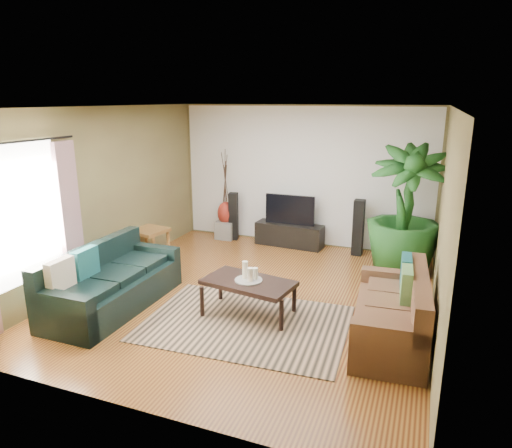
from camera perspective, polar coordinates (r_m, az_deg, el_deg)
The scene contains 27 objects.
floor at distance 6.80m, azimuth -0.61°, elevation -8.99°, with size 5.50×5.50×0.00m, color #976227.
ceiling at distance 6.19m, azimuth -0.69°, elevation 14.41°, with size 5.50×5.50×0.00m, color white.
wall_back at distance 8.93m, azimuth 5.92°, elevation 5.93°, with size 5.00×5.00×0.00m, color olive.
wall_front at distance 4.05m, azimuth -15.25°, elevation -6.28°, with size 5.00×5.00×0.00m, color olive.
wall_left at distance 7.63m, azimuth -18.42°, elevation 3.59°, with size 5.50×5.50×0.00m, color olive.
wall_right at distance 5.94m, azimuth 22.39°, elevation 0.01°, with size 5.50×5.50×0.00m, color olive.
backwall_panel at distance 8.92m, azimuth 5.90°, elevation 5.92°, with size 4.90×4.90×0.00m, color white.
window_pane at distance 6.48m, azimuth -27.20°, elevation 1.13°, with size 1.80×1.80×0.00m, color white.
curtain_far at distance 7.00m, azimuth -22.19°, elevation 0.55°, with size 0.08×0.35×2.20m, color gray.
curtain_rod at distance 6.31m, azimuth -27.90°, elevation 9.03°, with size 0.03×0.03×1.90m, color black.
sofa_left at distance 6.62m, azimuth -17.44°, elevation -6.44°, with size 2.12×0.91×0.85m, color black.
sofa_right at distance 5.70m, azimuth 16.46°, elevation -10.00°, with size 1.76×0.79×0.85m, color brown.
area_rug at distance 6.03m, azimuth -1.27°, elevation -12.28°, with size 2.57×1.82×0.01m, color #A17E5E.
coffee_table at distance 6.17m, azimuth -0.93°, elevation -9.17°, with size 1.18×0.65×0.48m, color black.
candle_tray at distance 6.07m, azimuth -0.94°, elevation -7.03°, with size 0.37×0.37×0.02m, color gray.
candle_tall at distance 6.07m, azimuth -1.37°, elevation -5.74°, with size 0.08×0.08×0.24m, color silver.
candle_mid at distance 5.98m, azimuth -0.74°, elevation -6.33°, with size 0.08×0.08×0.18m, color silver.
candle_short at distance 6.07m, azimuth -0.12°, elevation -6.19°, with size 0.08×0.08×0.15m, color white.
tv_stand at distance 8.99m, azimuth 4.19°, elevation -1.34°, with size 1.33×0.40×0.44m, color black.
television at distance 8.86m, azimuth 4.26°, elevation 1.81°, with size 0.97×0.05×0.58m, color black.
speaker_left at distance 9.33m, azimuth -2.84°, elevation 0.96°, with size 0.17×0.19×0.97m, color black.
speaker_right at distance 8.58m, azimuth 12.66°, elevation -0.44°, with size 0.19×0.21×1.04m, color black.
potted_plant at distance 7.76m, azimuth 18.10°, elevation 1.64°, with size 1.19×1.19×2.12m, color #174617.
plant_pot at distance 8.01m, azimuth 17.56°, elevation -4.69°, with size 0.39×0.39×0.31m, color black.
pedestal at distance 9.47m, azimuth -3.77°, elevation -0.70°, with size 0.37×0.37×0.37m, color gray.
vase at distance 9.38m, azimuth -3.80°, elevation 1.38°, with size 0.34×0.34×0.47m, color maroon.
side_table at distance 8.34m, azimuth -13.12°, elevation -2.55°, with size 0.55×0.55×0.59m, color brown.
Camera 1 is at (2.29, -5.75, 2.81)m, focal length 32.00 mm.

